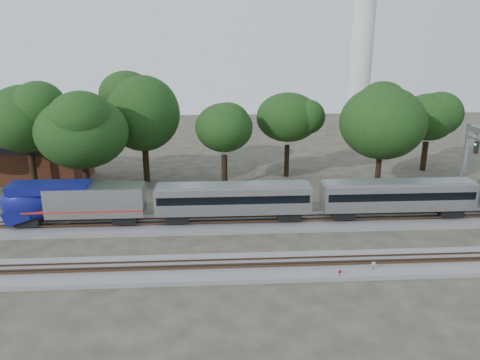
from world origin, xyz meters
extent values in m
plane|color=#383328|center=(0.00, 0.00, 0.00)|extent=(160.00, 160.00, 0.00)
cube|color=slate|center=(0.00, 6.00, 0.20)|extent=(160.00, 5.00, 0.40)
cube|color=brown|center=(0.00, 5.28, 0.66)|extent=(160.00, 0.08, 0.15)
cube|color=brown|center=(0.00, 6.72, 0.66)|extent=(160.00, 0.08, 0.15)
cube|color=slate|center=(0.00, -4.00, 0.20)|extent=(160.00, 5.00, 0.40)
cube|color=brown|center=(0.00, -4.72, 0.66)|extent=(160.00, 0.08, 0.15)
cube|color=brown|center=(0.00, -3.28, 0.66)|extent=(160.00, 0.08, 0.15)
cube|color=#B0B2B7|center=(-15.37, 6.00, 3.10)|extent=(9.84, 2.78, 3.06)
ellipsoid|color=navy|center=(-22.42, 6.00, 2.86)|extent=(5.01, 2.90, 4.27)
cube|color=navy|center=(-19.91, 6.00, 4.53)|extent=(7.89, 2.73, 0.93)
cube|color=black|center=(-21.96, 6.00, 3.79)|extent=(0.41, 2.13, 1.21)
cube|color=#AB251A|center=(-16.48, 6.00, 2.31)|extent=(12.06, 2.82, 0.17)
cube|color=black|center=(-22.28, 6.00, 1.15)|extent=(2.41, 2.04, 0.84)
cube|color=black|center=(-12.54, 6.00, 1.15)|extent=(2.41, 2.04, 0.84)
cube|color=#B0B2B7|center=(-1.30, 6.00, 2.96)|extent=(16.15, 2.78, 2.78)
cube|color=black|center=(-1.30, 6.00, 3.24)|extent=(15.59, 2.83, 0.84)
cube|color=gray|center=(-1.30, 6.00, 4.40)|extent=(15.78, 2.23, 0.32)
cube|color=black|center=(-7.14, 6.00, 1.15)|extent=(2.41, 2.04, 0.84)
cube|color=black|center=(4.55, 6.00, 1.15)|extent=(2.41, 2.04, 0.84)
cube|color=#B0B2B7|center=(16.21, 6.00, 2.96)|extent=(16.15, 2.78, 2.78)
cube|color=black|center=(16.21, 6.00, 3.24)|extent=(15.59, 2.83, 0.84)
cube|color=gray|center=(16.21, 6.00, 4.40)|extent=(15.78, 2.23, 0.32)
cube|color=black|center=(10.36, 6.00, 1.15)|extent=(2.41, 2.04, 0.84)
cube|color=black|center=(22.05, 6.00, 1.15)|extent=(2.41, 2.04, 0.84)
cylinder|color=#512D19|center=(6.85, -6.27, 0.41)|extent=(0.05, 0.05, 0.82)
cylinder|color=#A2100B|center=(6.85, -6.27, 0.77)|extent=(0.29, 0.10, 0.29)
cylinder|color=#512D19|center=(9.90, -5.44, 0.51)|extent=(0.07, 0.07, 1.03)
cylinder|color=silver|center=(9.90, -5.44, 0.97)|extent=(0.36, 0.15, 0.37)
cube|color=#512D19|center=(7.00, -5.37, 0.15)|extent=(0.52, 0.33, 0.30)
cylinder|color=silver|center=(26.02, 53.05, 15.09)|extent=(4.31, 4.31, 30.18)
cone|color=silver|center=(26.02, 53.05, 2.16)|extent=(6.90, 6.90, 4.31)
cube|color=gray|center=(25.19, 9.82, 4.92)|extent=(0.38, 0.38, 9.84)
cube|color=black|center=(24.86, 7.31, 7.76)|extent=(0.27, 0.55, 1.31)
cube|color=brown|center=(-26.51, 24.15, 2.17)|extent=(11.58, 8.68, 4.34)
cube|color=black|center=(-26.51, 24.15, 4.83)|extent=(11.80, 8.90, 0.98)
cylinder|color=black|center=(-26.07, 18.37, 2.58)|extent=(0.70, 0.70, 5.15)
ellipsoid|color=black|center=(-26.07, 18.37, 9.57)|extent=(9.71, 9.71, 8.26)
cylinder|color=black|center=(-18.65, 15.12, 2.26)|extent=(0.70, 0.70, 4.53)
ellipsoid|color=black|center=(-18.65, 15.12, 8.40)|extent=(8.53, 8.53, 7.25)
cylinder|color=black|center=(-12.51, 22.65, 2.52)|extent=(0.70, 0.70, 5.05)
ellipsoid|color=black|center=(-12.51, 22.65, 9.37)|extent=(9.51, 9.51, 8.09)
cylinder|color=black|center=(-1.85, 19.38, 2.15)|extent=(0.70, 0.70, 4.29)
ellipsoid|color=black|center=(-1.85, 19.38, 7.98)|extent=(8.10, 8.10, 6.88)
cylinder|color=black|center=(7.09, 23.65, 2.29)|extent=(0.70, 0.70, 4.58)
ellipsoid|color=black|center=(7.09, 23.65, 8.51)|extent=(8.64, 8.64, 7.34)
cylinder|color=black|center=(17.79, 16.53, 2.40)|extent=(0.70, 0.70, 4.79)
ellipsoid|color=black|center=(17.79, 16.53, 8.90)|extent=(9.04, 9.04, 7.68)
cylinder|color=black|center=(28.01, 25.72, 2.15)|extent=(0.70, 0.70, 4.30)
ellipsoid|color=black|center=(28.01, 25.72, 7.98)|extent=(8.10, 8.10, 6.88)
camera|label=1|loc=(-3.31, -39.91, 19.08)|focal=35.00mm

